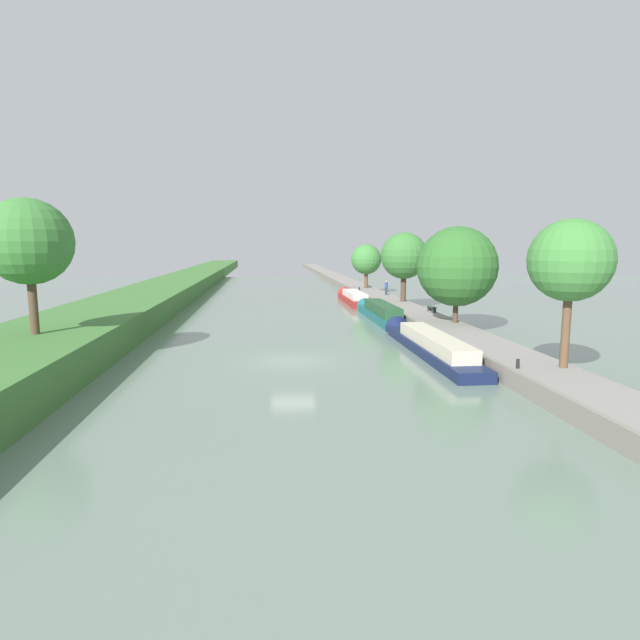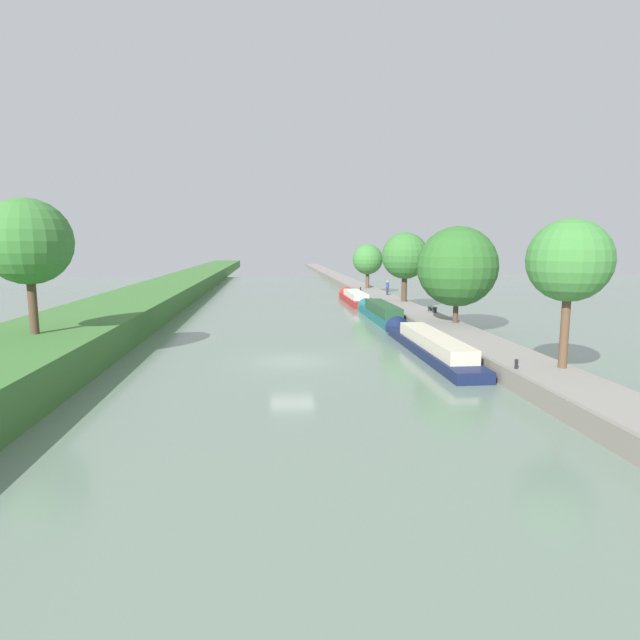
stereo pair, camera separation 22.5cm
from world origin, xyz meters
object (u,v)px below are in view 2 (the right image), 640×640
(mooring_bollard_near, at_px, (516,364))
(narrowboat_teal, at_px, (380,312))
(person_walking, at_px, (387,287))
(narrowboat_red, at_px, (354,298))
(park_bench, at_px, (432,308))
(narrowboat_navy, at_px, (427,343))
(mooring_bollard_far, at_px, (361,289))

(mooring_bollard_near, bearing_deg, narrowboat_teal, 94.17)
(person_walking, xyz_separation_m, mooring_bollard_near, (-2.13, -36.16, -0.65))
(narrowboat_red, relative_size, park_bench, 8.26)
(narrowboat_navy, relative_size, mooring_bollard_far, 34.37)
(narrowboat_teal, bearing_deg, mooring_bollard_near, -85.83)
(mooring_bollard_near, bearing_deg, park_bench, 83.00)
(narrowboat_red, relative_size, mooring_bollard_far, 27.53)
(narrowboat_navy, bearing_deg, narrowboat_teal, 89.47)
(narrowboat_red, distance_m, park_bench, 16.24)
(narrowboat_navy, relative_size, narrowboat_teal, 1.14)
(person_walking, bearing_deg, park_bench, -88.51)
(narrowboat_teal, bearing_deg, mooring_bollard_far, 85.10)
(mooring_bollard_far, bearing_deg, park_bench, -83.20)
(narrowboat_red, height_order, park_bench, narrowboat_red)
(narrowboat_navy, distance_m, narrowboat_teal, 14.52)
(narrowboat_teal, relative_size, park_bench, 9.01)
(narrowboat_red, bearing_deg, narrowboat_navy, -89.99)
(mooring_bollard_near, bearing_deg, narrowboat_navy, 102.41)
(narrowboat_teal, xyz_separation_m, narrowboat_red, (-0.14, 13.65, -0.06))
(narrowboat_navy, bearing_deg, mooring_bollard_near, -77.59)
(narrowboat_teal, relative_size, narrowboat_red, 1.09)
(narrowboat_teal, bearing_deg, park_bench, -25.41)
(narrowboat_navy, distance_m, park_bench, 13.27)
(mooring_bollard_near, xyz_separation_m, mooring_bollard_far, (0.00, 41.90, 0.00))
(mooring_bollard_far, bearing_deg, narrowboat_navy, -93.02)
(mooring_bollard_far, bearing_deg, person_walking, -69.63)
(narrowboat_red, distance_m, mooring_bollard_far, 5.92)
(mooring_bollard_far, xyz_separation_m, park_bench, (2.53, -21.26, 0.12))
(person_walking, bearing_deg, mooring_bollard_near, -93.37)
(person_walking, bearing_deg, narrowboat_teal, -105.60)
(narrowboat_red, bearing_deg, narrowboat_teal, -89.41)
(narrowboat_red, relative_size, mooring_bollard_near, 27.53)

